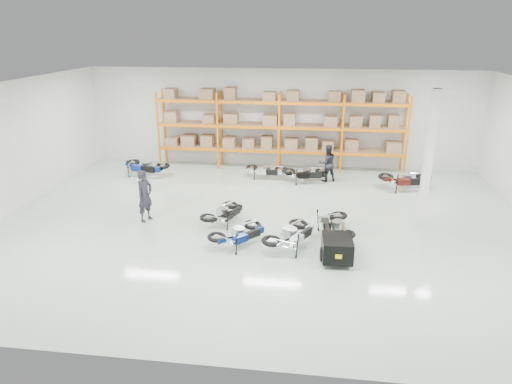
# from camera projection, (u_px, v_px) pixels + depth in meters

# --- Properties ---
(room) EXTENTS (18.00, 18.00, 18.00)m
(room) POSITION_uv_depth(u_px,v_px,m) (264.00, 159.00, 14.64)
(room) COLOR #AFC4B1
(room) RESTS_ON ground
(pallet_rack) EXTENTS (11.28, 0.98, 3.62)m
(pallet_rack) POSITION_uv_depth(u_px,v_px,m) (280.00, 120.00, 20.65)
(pallet_rack) COLOR orange
(pallet_rack) RESTS_ON ground
(structural_column) EXTENTS (0.25, 0.25, 4.50)m
(structural_column) POSITION_uv_depth(u_px,v_px,m) (428.00, 160.00, 14.48)
(structural_column) COLOR white
(structural_column) RESTS_ON ground
(moto_blue_centre) EXTENTS (1.70, 1.76, 1.06)m
(moto_blue_centre) POSITION_uv_depth(u_px,v_px,m) (239.00, 230.00, 13.65)
(moto_blue_centre) COLOR #07164D
(moto_blue_centre) RESTS_ON ground
(moto_silver_left) EXTENTS (1.62, 1.98, 1.15)m
(moto_silver_left) POSITION_uv_depth(u_px,v_px,m) (292.00, 231.00, 13.50)
(moto_silver_left) COLOR silver
(moto_silver_left) RESTS_ON ground
(moto_black_far_left) EXTENTS (1.35, 1.76, 1.02)m
(moto_black_far_left) POSITION_uv_depth(u_px,v_px,m) (224.00, 210.00, 15.23)
(moto_black_far_left) COLOR black
(moto_black_far_left) RESTS_ON ground
(moto_touring_right) EXTENTS (1.04, 1.81, 1.12)m
(moto_touring_right) POSITION_uv_depth(u_px,v_px,m) (335.00, 222.00, 14.18)
(moto_touring_right) COLOR black
(moto_touring_right) RESTS_ON ground
(trailer) EXTENTS (0.92, 1.75, 0.73)m
(trailer) POSITION_uv_depth(u_px,v_px,m) (337.00, 248.00, 12.72)
(trailer) COLOR black
(trailer) RESTS_ON ground
(moto_back_a) EXTENTS (2.03, 1.33, 1.21)m
(moto_back_a) POSITION_uv_depth(u_px,v_px,m) (144.00, 163.00, 20.12)
(moto_back_a) COLOR navy
(moto_back_a) RESTS_ON ground
(moto_back_b) EXTENTS (1.59, 0.83, 1.01)m
(moto_back_b) POSITION_uv_depth(u_px,v_px,m) (266.00, 168.00, 19.84)
(moto_back_b) COLOR silver
(moto_back_b) RESTS_ON ground
(moto_back_c) EXTENTS (1.81, 1.10, 1.10)m
(moto_back_c) POSITION_uv_depth(u_px,v_px,m) (306.00, 170.00, 19.32)
(moto_back_c) COLOR black
(moto_back_c) RESTS_ON ground
(moto_back_d) EXTENTS (1.95, 1.13, 1.20)m
(moto_back_d) POSITION_uv_depth(u_px,v_px,m) (407.00, 176.00, 18.41)
(moto_back_d) COLOR #43100D
(moto_back_d) RESTS_ON ground
(person_left) EXTENTS (0.63, 0.76, 1.79)m
(person_left) POSITION_uv_depth(u_px,v_px,m) (145.00, 196.00, 15.34)
(person_left) COLOR #22212A
(person_left) RESTS_ON ground
(person_back) EXTENTS (0.94, 0.84, 1.60)m
(person_back) POSITION_uv_depth(u_px,v_px,m) (327.00, 163.00, 19.37)
(person_back) COLOR black
(person_back) RESTS_ON ground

